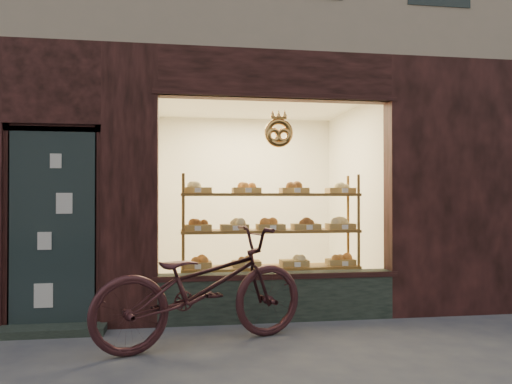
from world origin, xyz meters
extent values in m
cube|color=black|center=(0.45, 2.12, 0.28)|extent=(2.70, 0.25, 0.55)
cube|color=#222E2E|center=(-2.00, 2.06, 1.10)|extent=(0.90, 0.04, 2.15)
cube|color=black|center=(-2.00, 1.90, 0.04)|extent=(1.15, 0.35, 0.08)
torus|color=gold|center=(0.45, 2.02, 2.15)|extent=(0.33, 0.07, 0.33)
cube|color=brown|center=(0.45, 2.55, 0.05)|extent=(2.20, 0.45, 0.04)
cube|color=brown|center=(0.45, 2.55, 0.55)|extent=(2.20, 0.45, 0.03)
cube|color=brown|center=(0.45, 2.55, 1.00)|extent=(2.20, 0.45, 0.04)
cube|color=brown|center=(0.45, 2.55, 1.45)|extent=(2.20, 0.45, 0.04)
cylinder|color=brown|center=(-0.62, 2.35, 0.85)|extent=(0.04, 0.04, 1.70)
cylinder|color=brown|center=(1.52, 2.35, 0.85)|extent=(0.04, 0.04, 1.70)
cylinder|color=brown|center=(-0.62, 2.75, 0.85)|extent=(0.04, 0.04, 1.70)
cylinder|color=brown|center=(1.52, 2.75, 0.85)|extent=(0.04, 0.04, 1.70)
cube|color=#AF8D42|center=(-0.45, 2.55, 0.60)|extent=(0.34, 0.24, 0.07)
sphere|color=#CC703A|center=(-0.45, 2.55, 0.69)|extent=(0.11, 0.11, 0.11)
cube|color=white|center=(-0.45, 2.36, 0.60)|extent=(0.07, 0.01, 0.05)
cube|color=#AF8D42|center=(0.15, 2.55, 0.60)|extent=(0.34, 0.24, 0.07)
sphere|color=brown|center=(0.15, 2.55, 0.69)|extent=(0.11, 0.11, 0.11)
cube|color=white|center=(0.15, 2.36, 0.60)|extent=(0.08, 0.01, 0.05)
cube|color=#AF8D42|center=(0.75, 2.55, 0.60)|extent=(0.34, 0.24, 0.07)
sphere|color=#E8D179|center=(0.75, 2.55, 0.69)|extent=(0.11, 0.11, 0.11)
cube|color=white|center=(0.75, 2.36, 0.60)|extent=(0.07, 0.01, 0.05)
cube|color=#AF8D42|center=(1.35, 2.55, 0.60)|extent=(0.34, 0.24, 0.07)
sphere|color=#CC703A|center=(1.35, 2.55, 0.69)|extent=(0.11, 0.11, 0.11)
cube|color=white|center=(1.35, 2.36, 0.60)|extent=(0.08, 0.01, 0.05)
cube|color=#AF8D42|center=(-0.45, 2.55, 1.05)|extent=(0.34, 0.24, 0.07)
sphere|color=brown|center=(-0.45, 2.55, 1.14)|extent=(0.11, 0.11, 0.11)
cube|color=white|center=(-0.45, 2.36, 1.05)|extent=(0.07, 0.01, 0.06)
cube|color=#AF8D42|center=(0.00, 2.55, 1.05)|extent=(0.34, 0.24, 0.07)
sphere|color=#E8D179|center=(0.00, 2.55, 1.14)|extent=(0.11, 0.11, 0.11)
cube|color=white|center=(0.00, 2.36, 1.05)|extent=(0.07, 0.01, 0.06)
cube|color=#AF8D42|center=(0.45, 2.55, 1.05)|extent=(0.34, 0.24, 0.07)
sphere|color=#CC703A|center=(0.45, 2.55, 1.14)|extent=(0.11, 0.11, 0.11)
cube|color=white|center=(0.45, 2.36, 1.05)|extent=(0.07, 0.01, 0.06)
cube|color=#AF8D42|center=(0.90, 2.55, 1.05)|extent=(0.34, 0.24, 0.07)
sphere|color=brown|center=(0.90, 2.55, 1.14)|extent=(0.11, 0.11, 0.11)
cube|color=white|center=(0.90, 2.36, 1.05)|extent=(0.07, 0.01, 0.06)
cube|color=#AF8D42|center=(1.35, 2.55, 1.05)|extent=(0.34, 0.24, 0.07)
sphere|color=#E8D179|center=(1.35, 2.55, 1.14)|extent=(0.11, 0.11, 0.11)
cube|color=white|center=(1.35, 2.36, 1.05)|extent=(0.08, 0.01, 0.06)
cube|color=#AF8D42|center=(-0.45, 2.55, 1.50)|extent=(0.34, 0.24, 0.07)
sphere|color=#E8D179|center=(-0.45, 2.55, 1.59)|extent=(0.11, 0.11, 0.11)
cube|color=white|center=(-0.45, 2.36, 1.50)|extent=(0.07, 0.01, 0.06)
cube|color=#AF8D42|center=(0.15, 2.55, 1.50)|extent=(0.34, 0.24, 0.07)
sphere|color=#CC703A|center=(0.15, 2.55, 1.59)|extent=(0.11, 0.11, 0.11)
cube|color=white|center=(0.15, 2.36, 1.50)|extent=(0.08, 0.01, 0.06)
cube|color=#AF8D42|center=(0.75, 2.55, 1.50)|extent=(0.34, 0.24, 0.07)
sphere|color=brown|center=(0.75, 2.55, 1.59)|extent=(0.11, 0.11, 0.11)
cube|color=white|center=(0.75, 2.36, 1.50)|extent=(0.07, 0.01, 0.06)
cube|color=#AF8D42|center=(1.35, 2.55, 1.50)|extent=(0.34, 0.24, 0.07)
sphere|color=#E8D179|center=(1.35, 2.55, 1.59)|extent=(0.11, 0.11, 0.11)
cube|color=white|center=(1.35, 2.36, 1.50)|extent=(0.08, 0.01, 0.06)
imported|color=#34171A|center=(-0.44, 1.29, 0.56)|extent=(2.26, 1.41, 1.12)
camera|label=1|loc=(-0.66, -3.53, 1.41)|focal=35.00mm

